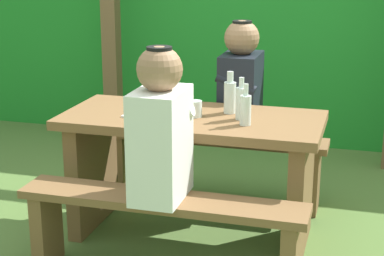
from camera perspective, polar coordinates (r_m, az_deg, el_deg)
ground_plane at (r=3.69m, az=0.00°, el=-9.45°), size 12.00×12.00×0.00m
hedge_backdrop at (r=5.48m, az=6.31°, el=9.50°), size 6.40×0.64×1.94m
pergola_post_left at (r=5.15m, az=-7.24°, el=8.97°), size 0.12×0.12×1.92m
picnic_table at (r=3.51m, az=0.00°, el=-2.37°), size 1.40×0.64×0.70m
bench_near at (r=3.10m, az=-2.71°, el=-8.26°), size 1.40×0.24×0.44m
bench_far at (r=4.05m, az=2.06°, el=-2.29°), size 1.40×0.24×0.44m
person_white_shirt at (r=2.95m, az=-2.80°, el=-0.15°), size 0.25×0.35×0.72m
person_black_coat at (r=3.89m, az=4.35°, el=3.87°), size 0.25×0.35×0.72m
drinking_glass at (r=3.42m, az=0.28°, el=1.72°), size 0.07×0.07×0.09m
bottle_left at (r=3.37m, az=4.41°, el=2.31°), size 0.06×0.06×0.22m
bottle_right at (r=3.49m, az=3.40°, el=2.87°), size 0.07×0.07×0.23m
bottle_center at (r=3.26m, az=4.78°, el=1.70°), size 0.06×0.06×0.21m
cell_phone at (r=3.47m, az=-5.31°, el=1.23°), size 0.08×0.15×0.01m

